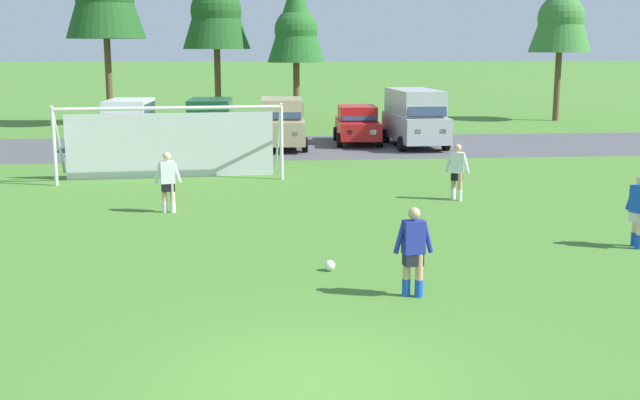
% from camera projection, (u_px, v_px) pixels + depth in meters
% --- Properties ---
extents(ground_plane, '(400.00, 400.00, 0.00)m').
position_uv_depth(ground_plane, '(272.00, 187.00, 25.39)').
color(ground_plane, '#477A2D').
extents(parking_lot_strip, '(52.00, 8.40, 0.01)m').
position_uv_depth(parking_lot_strip, '(264.00, 147.00, 35.19)').
color(parking_lot_strip, '#4C4C51').
rests_on(parking_lot_strip, ground).
extents(soccer_ball, '(0.22, 0.22, 0.22)m').
position_uv_depth(soccer_ball, '(330.00, 265.00, 15.92)').
color(soccer_ball, white).
rests_on(soccer_ball, ground).
extents(soccer_goal, '(7.54, 2.49, 2.57)m').
position_uv_depth(soccer_goal, '(171.00, 141.00, 26.73)').
color(soccer_goal, white).
rests_on(soccer_goal, ground).
extents(player_striker_near, '(0.39, 0.72, 1.64)m').
position_uv_depth(player_striker_near, '(639.00, 211.00, 17.62)').
color(player_striker_near, beige).
rests_on(player_striker_near, ground).
extents(player_midfield_center, '(0.75, 0.31, 1.64)m').
position_uv_depth(player_midfield_center, '(168.00, 182.00, 21.34)').
color(player_midfield_center, beige).
rests_on(player_midfield_center, ground).
extents(player_defender_far, '(0.75, 0.30, 1.64)m').
position_uv_depth(player_defender_far, '(413.00, 252.00, 14.16)').
color(player_defender_far, tan).
rests_on(player_defender_far, ground).
extents(player_winger_left, '(0.70, 0.39, 1.64)m').
position_uv_depth(player_winger_left, '(457.00, 172.00, 23.09)').
color(player_winger_left, tan).
rests_on(player_winger_left, ground).
extents(parked_car_slot_far_left, '(2.34, 4.70, 2.16)m').
position_uv_depth(parked_car_slot_far_left, '(129.00, 124.00, 34.00)').
color(parked_car_slot_far_left, silver).
rests_on(parked_car_slot_far_left, ground).
extents(parked_car_slot_left, '(2.30, 4.68, 2.16)m').
position_uv_depth(parked_car_slot_left, '(210.00, 124.00, 34.33)').
color(parked_car_slot_left, '#194C2D').
rests_on(parked_car_slot_left, ground).
extents(parked_car_slot_center_left, '(2.27, 4.67, 2.16)m').
position_uv_depth(parked_car_slot_center_left, '(282.00, 123.00, 34.74)').
color(parked_car_slot_center_left, tan).
rests_on(parked_car_slot_center_left, ground).
extents(parked_car_slot_center, '(2.21, 4.29, 1.72)m').
position_uv_depth(parked_car_slot_center, '(357.00, 124.00, 36.37)').
color(parked_car_slot_center, red).
rests_on(parked_car_slot_center, ground).
extents(parked_car_slot_center_right, '(2.38, 4.89, 2.52)m').
position_uv_depth(parked_car_slot_center_right, '(415.00, 116.00, 35.24)').
color(parked_car_slot_center_right, '#B2B2BC').
rests_on(parked_car_slot_center_right, ground).
extents(tree_mid_right, '(3.17, 3.17, 8.45)m').
position_uv_depth(tree_mid_right, '(296.00, 20.00, 43.35)').
color(tree_mid_right, brown).
rests_on(tree_mid_right, ground).
extents(tree_right_edge, '(3.63, 3.63, 9.67)m').
position_uv_depth(tree_right_edge, '(562.00, 7.00, 46.40)').
color(tree_right_edge, brown).
rests_on(tree_right_edge, ground).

